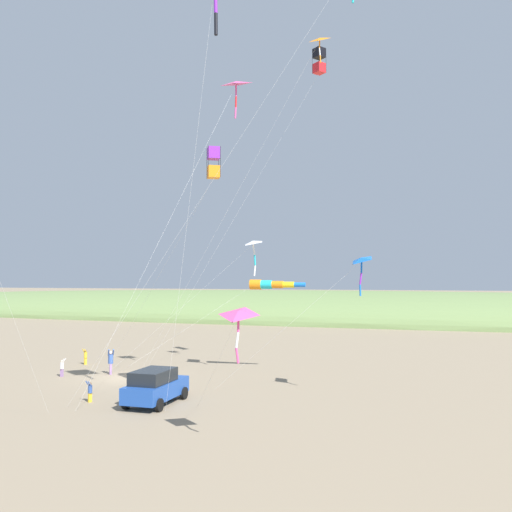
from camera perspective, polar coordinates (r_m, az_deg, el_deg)
ground_plane at (r=37.85m, az=-13.82°, el=-12.42°), size 600.00×600.00×0.00m
dune_ridge_grassy at (r=89.05m, az=5.56°, el=-6.69°), size 28.00×240.00×9.53m
parked_car at (r=29.66m, az=-10.60°, el=-13.38°), size 4.34×2.15×1.85m
cooler_box at (r=32.75m, az=-8.48°, el=-13.67°), size 0.62×0.42×0.42m
person_adult_flyer at (r=39.26m, az=-15.13°, el=-10.62°), size 0.63×0.61×1.77m
person_child_green_jacket at (r=39.37m, az=-19.84°, el=-10.96°), size 0.31×0.39×1.24m
person_child_grey_jacket at (r=44.21m, az=-17.60°, el=-10.04°), size 0.41×0.33×1.24m
person_bystander_far at (r=31.02m, az=-17.16°, el=-13.44°), size 0.40×0.34×1.16m
kite_box_orange_high_right at (r=37.70m, az=6.67°, el=19.78°), size 1.50×13.66×21.71m
kite_delta_long_streamer_left at (r=35.21m, az=6.55°, el=21.48°), size 3.79×14.55×21.32m
kite_delta_green_low_center at (r=36.45m, az=-0.34°, el=1.32°), size 2.06×11.33×9.33m
kite_delta_long_streamer_right at (r=20.88m, az=-1.93°, el=-6.31°), size 7.02×5.32×5.55m
kite_delta_white_trailing at (r=33.07m, az=-2.17°, el=17.65°), size 6.88×6.92×18.29m
kite_box_teal_far_right at (r=27.70m, az=-4.54°, el=9.77°), size 7.69×11.66×13.26m
kite_windsock_small_distant at (r=37.76m, az=1.46°, el=-3.05°), size 3.96×12.54×6.57m
kite_delta_checkered_midright at (r=29.73m, az=11.03°, el=-0.50°), size 1.63×9.60×7.93m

